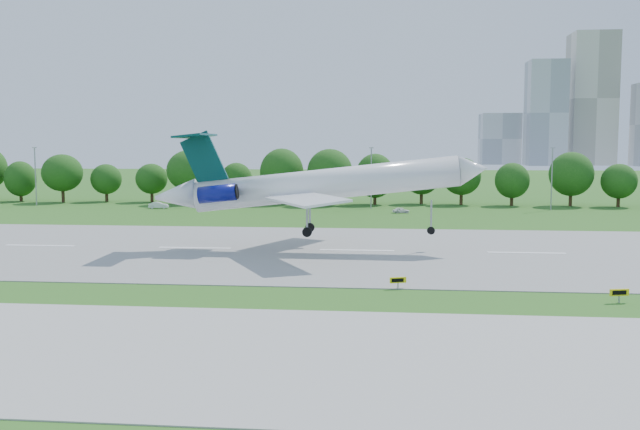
# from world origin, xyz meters

# --- Properties ---
(ground) EXTENTS (600.00, 600.00, 0.00)m
(ground) POSITION_xyz_m (0.00, 0.00, 0.00)
(ground) COLOR #255616
(ground) RESTS_ON ground
(runway) EXTENTS (400.00, 45.00, 0.08)m
(runway) POSITION_xyz_m (0.00, 25.00, 0.04)
(runway) COLOR gray
(runway) RESTS_ON ground
(tree_line) EXTENTS (288.40, 8.40, 10.40)m
(tree_line) POSITION_xyz_m (0.00, 92.00, 6.19)
(tree_line) COLOR #382314
(tree_line) RESTS_ON ground
(light_poles) EXTENTS (175.90, 0.25, 12.19)m
(light_poles) POSITION_xyz_m (-2.50, 82.00, 6.34)
(light_poles) COLOR gray
(light_poles) RESTS_ON ground
(skyline) EXTENTS (127.00, 52.00, 80.00)m
(skyline) POSITION_xyz_m (100.16, 390.61, 30.46)
(skyline) COLOR #B2B2B7
(skyline) RESTS_ON ground
(airliner) EXTENTS (40.41, 29.29, 12.53)m
(airliner) POSITION_xyz_m (-25.74, 24.91, 7.99)
(airliner) COLOR white
(airliner) RESTS_ON ground
(taxi_sign_left) EXTENTS (1.61, 0.54, 1.13)m
(taxi_sign_left) POSITION_xyz_m (2.59, -0.99, 0.83)
(taxi_sign_left) COLOR gray
(taxi_sign_left) RESTS_ON ground
(taxi_sign_centre) EXTENTS (1.48, 0.63, 1.06)m
(taxi_sign_centre) POSITION_xyz_m (-15.24, 2.77, 0.78)
(taxi_sign_centre) COLOR gray
(taxi_sign_centre) RESTS_ON ground
(service_vehicle_a) EXTENTS (4.12, 2.21, 1.29)m
(service_vehicle_a) POSITION_xyz_m (-62.34, 77.96, 0.64)
(service_vehicle_a) COLOR silver
(service_vehicle_a) RESTS_ON ground
(service_vehicle_b) EXTENTS (3.32, 2.01, 1.06)m
(service_vehicle_b) POSITION_xyz_m (-14.13, 73.21, 0.53)
(service_vehicle_b) COLOR white
(service_vehicle_b) RESTS_ON ground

